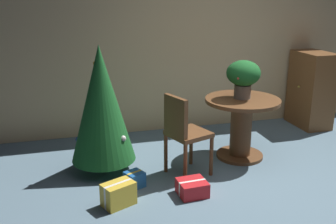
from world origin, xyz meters
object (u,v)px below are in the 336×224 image
object	(u,v)px
gift_box_blue	(135,179)
wooden_chair_left	(184,131)
gift_box_gold	(118,194)
holiday_tree	(101,104)
round_dining_table	(241,122)
wooden_cabinet	(311,89)
flower_vase	(243,75)
gift_box_red	(192,188)

from	to	relation	value
gift_box_blue	wooden_chair_left	bearing A→B (deg)	12.35
gift_box_gold	gift_box_blue	world-z (taller)	gift_box_gold
wooden_chair_left	holiday_tree	distance (m)	0.97
holiday_tree	gift_box_gold	size ratio (longest dim) A/B	4.07
holiday_tree	gift_box_blue	world-z (taller)	holiday_tree
wooden_chair_left	gift_box_blue	bearing A→B (deg)	-167.65
holiday_tree	gift_box_blue	distance (m)	0.92
round_dining_table	wooden_cabinet	distance (m)	1.78
flower_vase	gift_box_blue	distance (m)	1.79
wooden_chair_left	gift_box_red	distance (m)	0.65
wooden_chair_left	gift_box_gold	xyz separation A→B (m)	(-0.81, -0.46, -0.42)
wooden_chair_left	gift_box_red	bearing A→B (deg)	-95.44
holiday_tree	wooden_cabinet	size ratio (longest dim) A/B	1.28
wooden_chair_left	gift_box_gold	bearing A→B (deg)	-150.07
flower_vase	gift_box_gold	size ratio (longest dim) A/B	1.28
gift_box_gold	gift_box_blue	distance (m)	0.40
wooden_chair_left	holiday_tree	bearing A→B (deg)	156.33
flower_vase	wooden_chair_left	xyz separation A→B (m)	(-0.85, -0.33, -0.51)
flower_vase	wooden_cabinet	xyz separation A→B (m)	(1.56, 0.83, -0.48)
flower_vase	gift_box_blue	size ratio (longest dim) A/B	1.96
round_dining_table	wooden_cabinet	xyz separation A→B (m)	(1.56, 0.85, 0.11)
wooden_chair_left	holiday_tree	size ratio (longest dim) A/B	0.64
holiday_tree	gift_box_gold	bearing A→B (deg)	-86.88
round_dining_table	gift_box_gold	xyz separation A→B (m)	(-1.65, -0.77, -0.35)
wooden_chair_left	holiday_tree	world-z (taller)	holiday_tree
gift_box_blue	wooden_cabinet	size ratio (longest dim) A/B	0.21
wooden_chair_left	gift_box_red	world-z (taller)	wooden_chair_left
flower_vase	gift_box_red	size ratio (longest dim) A/B	1.55
wooden_cabinet	flower_vase	bearing A→B (deg)	-151.91
round_dining_table	gift_box_blue	world-z (taller)	round_dining_table
flower_vase	wooden_cabinet	distance (m)	1.83
gift_box_gold	wooden_cabinet	world-z (taller)	wooden_cabinet
holiday_tree	gift_box_blue	xyz separation A→B (m)	(0.27, -0.50, -0.72)
holiday_tree	gift_box_gold	distance (m)	1.08
gift_box_red	wooden_cabinet	distance (m)	2.98
wooden_chair_left	gift_box_blue	distance (m)	0.75
gift_box_red	wooden_cabinet	world-z (taller)	wooden_cabinet
gift_box_gold	wooden_chair_left	bearing A→B (deg)	29.93
round_dining_table	gift_box_blue	distance (m)	1.55
round_dining_table	wooden_cabinet	bearing A→B (deg)	28.67
flower_vase	holiday_tree	world-z (taller)	holiday_tree
flower_vase	holiday_tree	bearing A→B (deg)	178.51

